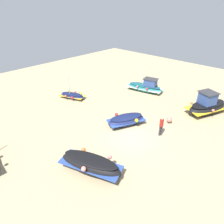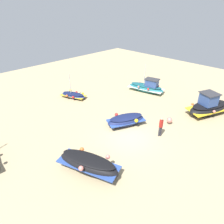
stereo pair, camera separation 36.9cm
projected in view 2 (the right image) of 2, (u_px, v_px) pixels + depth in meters
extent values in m
plane|color=tan|center=(130.00, 137.00, 17.07)|extent=(51.00, 51.00, 0.00)
ellipsoid|color=black|center=(88.00, 165.00, 13.38)|extent=(2.78, 4.61, 1.16)
cube|color=#2D4C9E|center=(88.00, 164.00, 13.35)|extent=(2.77, 4.46, 0.11)
ellipsoid|color=black|center=(88.00, 159.00, 13.15)|extent=(2.44, 4.06, 0.20)
sphere|color=orange|center=(82.00, 149.00, 14.27)|extent=(0.32, 0.32, 0.32)
sphere|color=#EA7F75|center=(81.00, 168.00, 12.52)|extent=(0.32, 0.32, 0.32)
sphere|color=#EA7F75|center=(108.00, 157.00, 13.45)|extent=(0.32, 0.32, 0.32)
ellipsoid|color=navy|center=(126.00, 121.00, 18.48)|extent=(3.81, 2.71, 0.95)
cube|color=#2D4C9E|center=(126.00, 120.00, 18.46)|extent=(3.69, 2.67, 0.12)
ellipsoid|color=#151E45|center=(126.00, 117.00, 18.30)|extent=(3.34, 2.36, 0.19)
sphere|color=red|center=(116.00, 115.00, 18.78)|extent=(0.33, 0.33, 0.33)
sphere|color=yellow|center=(136.00, 121.00, 17.86)|extent=(0.33, 0.33, 0.33)
ellipsoid|color=navy|center=(73.00, 96.00, 23.74)|extent=(2.17, 3.30, 0.57)
cube|color=gold|center=(73.00, 95.00, 23.73)|extent=(2.17, 3.20, 0.05)
ellipsoid|color=#151E45|center=(73.00, 94.00, 23.63)|extent=(1.91, 2.90, 0.10)
cylinder|color=#B7B7BC|center=(70.00, 84.00, 23.15)|extent=(0.08, 0.08, 2.34)
sphere|color=yellow|center=(70.00, 90.00, 24.49)|extent=(0.27, 0.27, 0.27)
sphere|color=orange|center=(67.00, 96.00, 23.26)|extent=(0.27, 0.27, 0.27)
sphere|color=red|center=(77.00, 92.00, 24.22)|extent=(0.27, 0.27, 0.27)
sphere|color=red|center=(73.00, 97.00, 22.96)|extent=(0.27, 0.27, 0.27)
sphere|color=yellow|center=(83.00, 94.00, 23.91)|extent=(0.27, 0.27, 0.27)
ellipsoid|color=black|center=(208.00, 109.00, 20.27)|extent=(4.96, 3.48, 1.22)
cube|color=gold|center=(209.00, 108.00, 20.24)|extent=(4.80, 3.42, 0.20)
ellipsoid|color=black|center=(210.00, 105.00, 20.04)|extent=(4.35, 3.02, 0.27)
cube|color=#2D4784|center=(209.00, 99.00, 19.60)|extent=(1.71, 1.73, 1.17)
cube|color=#333338|center=(210.00, 93.00, 19.30)|extent=(1.98, 2.00, 0.06)
sphere|color=#EA7F75|center=(205.00, 101.00, 21.04)|extent=(0.26, 0.26, 0.26)
sphere|color=#EA7F75|center=(214.00, 111.00, 19.18)|extent=(0.26, 0.26, 0.26)
sphere|color=orange|center=(193.00, 104.00, 20.52)|extent=(0.26, 0.26, 0.26)
ellipsoid|color=#1E6670|center=(146.00, 88.00, 25.33)|extent=(2.50, 4.79, 0.87)
cube|color=white|center=(146.00, 88.00, 25.31)|extent=(2.52, 4.62, 0.08)
ellipsoid|color=#1A565F|center=(146.00, 86.00, 25.15)|extent=(2.20, 4.21, 0.15)
cube|color=#2D4784|center=(152.00, 83.00, 24.58)|extent=(1.31, 1.61, 0.87)
cube|color=#333338|center=(152.00, 79.00, 24.35)|extent=(1.52, 1.87, 0.06)
cylinder|color=#B7B7BC|center=(145.00, 75.00, 24.62)|extent=(0.08, 0.08, 2.61)
sphere|color=#EA7F75|center=(140.00, 82.00, 26.43)|extent=(0.24, 0.24, 0.24)
sphere|color=#EA7F75|center=(138.00, 87.00, 24.81)|extent=(0.24, 0.24, 0.24)
sphere|color=#EA7F75|center=(149.00, 84.00, 25.83)|extent=(0.24, 0.24, 0.24)
sphere|color=red|center=(148.00, 89.00, 24.22)|extent=(0.24, 0.24, 0.24)
sphere|color=red|center=(158.00, 86.00, 25.23)|extent=(0.24, 0.24, 0.24)
cylinder|color=#2D2D38|center=(161.00, 131.00, 16.99)|extent=(0.14, 0.14, 0.91)
cylinder|color=#2D2D38|center=(159.00, 131.00, 16.96)|extent=(0.14, 0.14, 0.91)
cylinder|color=maroon|center=(161.00, 123.00, 16.59)|extent=(0.32, 0.32, 0.65)
sphere|color=tan|center=(162.00, 119.00, 16.38)|extent=(0.22, 0.22, 0.22)
cylinder|color=#3F3F42|center=(169.00, 123.00, 18.79)|extent=(0.08, 0.08, 0.17)
sphere|color=#EA7F75|center=(169.00, 120.00, 18.62)|extent=(0.52, 0.52, 0.52)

